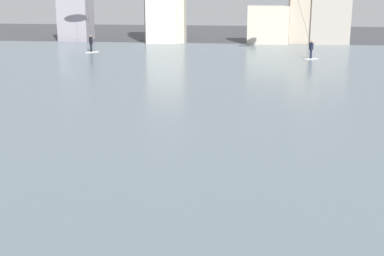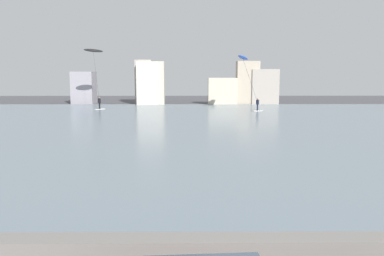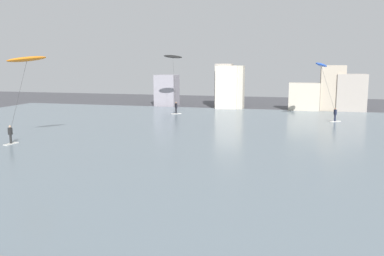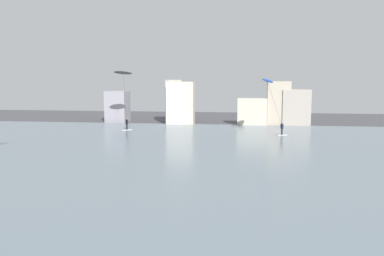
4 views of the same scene
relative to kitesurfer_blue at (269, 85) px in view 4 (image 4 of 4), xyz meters
The scene contains 4 objects.
water_bay 18.22m from the kitesurfer_blue, 110.36° to the right, with size 84.00×52.00×0.10m, color slate.
far_shore_buildings 14.36m from the kitesurfer_blue, 125.52° to the left, with size 32.30×5.35×6.90m.
kitesurfer_blue is the anchor object (origin of this frame).
kitesurfer_black 20.23m from the kitesurfer_blue, behind, with size 3.16×3.65×8.22m.
Camera 4 is at (3.09, -5.62, 7.14)m, focal length 37.87 mm.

